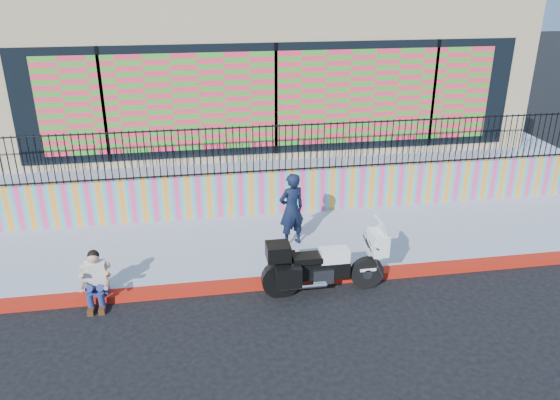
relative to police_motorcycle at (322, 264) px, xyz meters
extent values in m
plane|color=black|center=(-0.20, 0.36, -0.62)|extent=(90.00, 90.00, 0.00)
cube|color=#AD0E0C|center=(-0.20, 0.36, -0.55)|extent=(16.00, 0.30, 0.15)
cube|color=#8F96AC|center=(-0.20, 2.01, -0.55)|extent=(16.00, 3.00, 0.15)
cube|color=#F13F83|center=(-0.20, 3.61, 0.08)|extent=(16.00, 0.20, 1.10)
cube|color=#8F96AC|center=(-0.20, 8.71, 0.00)|extent=(16.00, 10.00, 1.25)
cube|color=tan|center=(-0.20, 8.51, 2.63)|extent=(14.00, 8.00, 4.00)
cube|color=black|center=(-0.20, 4.49, 2.23)|extent=(12.60, 0.04, 2.80)
cube|color=#F53651|center=(-0.20, 4.46, 2.23)|extent=(11.48, 0.02, 2.40)
cylinder|color=black|center=(0.91, 0.00, -0.29)|extent=(0.67, 0.14, 0.67)
cylinder|color=black|center=(-0.82, 0.00, -0.29)|extent=(0.67, 0.14, 0.67)
cube|color=black|center=(0.05, 0.00, -0.12)|extent=(0.96, 0.28, 0.35)
cube|color=silver|center=(0.00, 0.00, -0.22)|extent=(0.41, 0.35, 0.30)
cube|color=white|center=(0.23, 0.00, 0.17)|extent=(0.56, 0.32, 0.24)
cube|color=black|center=(-0.31, 0.00, 0.15)|extent=(0.56, 0.35, 0.12)
cube|color=white|center=(1.09, 0.00, 0.37)|extent=(0.30, 0.53, 0.43)
cube|color=silver|center=(1.13, 0.00, 0.70)|extent=(0.19, 0.47, 0.34)
cube|color=black|center=(-0.87, 0.00, 0.34)|extent=(0.45, 0.43, 0.30)
cube|color=black|center=(-0.71, -0.30, -0.07)|extent=(0.49, 0.18, 0.41)
cube|color=black|center=(-0.71, 0.30, -0.07)|extent=(0.49, 0.18, 0.41)
cube|color=white|center=(0.91, 0.00, -0.19)|extent=(0.32, 0.16, 0.06)
imported|color=black|center=(-0.27, 1.83, 0.37)|extent=(0.71, 0.58, 1.68)
cube|color=navy|center=(-4.28, 0.42, -0.38)|extent=(0.36, 0.28, 0.18)
cube|color=silver|center=(-4.28, 0.38, -0.03)|extent=(0.38, 0.27, 0.54)
sphere|color=tan|center=(-4.28, 0.34, 0.33)|extent=(0.21, 0.21, 0.21)
cube|color=#472814|center=(-4.38, -0.02, -0.57)|extent=(0.11, 0.26, 0.10)
cube|color=#472814|center=(-4.18, -0.02, -0.57)|extent=(0.11, 0.26, 0.10)
camera|label=1|loc=(-2.31, -8.98, 5.22)|focal=35.00mm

